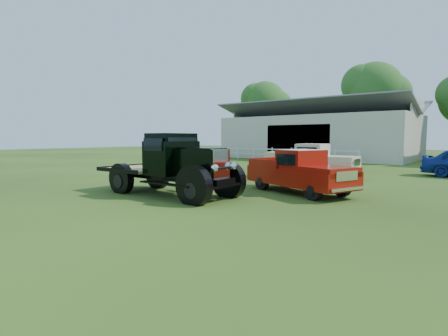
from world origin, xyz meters
The scene contains 8 objects.
ground centered at (0.00, 0.00, 0.00)m, with size 120.00×120.00×0.00m, color #293A12.
shed_left centered at (-7.00, 26.00, 2.80)m, with size 18.80×10.20×5.60m, color #A1A28F, non-canonical shape.
fence_rail centered at (-8.00, 20.00, 0.60)m, with size 14.20×0.16×1.20m, color white, non-canonical shape.
tree_a centered at (-18.00, 33.00, 5.25)m, with size 6.30×6.30×10.50m, color #2C4F20, non-canonical shape.
tree_b centered at (-4.00, 34.00, 5.75)m, with size 6.90×6.90×11.50m, color #2C4F20, non-canonical shape.
vintage_flatbed centered at (-1.74, 0.39, 1.14)m, with size 5.76×2.28×2.28m, color black, non-canonical shape.
red_pickup centered at (1.84, 3.78, 0.85)m, with size 4.64×1.78×1.69m, color #991309, non-canonical shape.
white_pickup centered at (0.13, 8.51, 0.88)m, with size 4.81×1.87×1.77m, color beige, non-canonical shape.
Camera 1 is at (7.90, -8.44, 2.14)m, focal length 28.00 mm.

